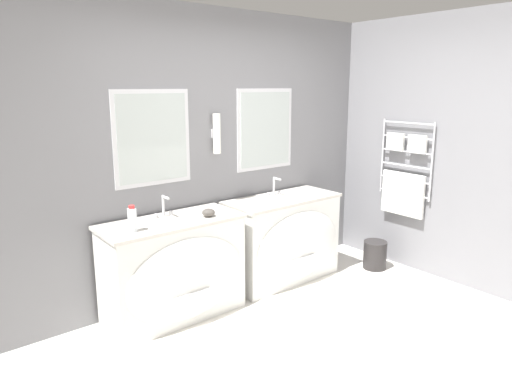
# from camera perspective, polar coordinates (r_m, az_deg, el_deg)

# --- Properties ---
(ground_plane) EXTENTS (16.00, 16.00, 0.00)m
(ground_plane) POSITION_cam_1_polar(r_m,az_deg,el_deg) (3.51, 11.33, -21.22)
(ground_plane) COLOR silver
(wall_back) EXTENTS (5.36, 0.15, 2.60)m
(wall_back) POSITION_cam_1_polar(r_m,az_deg,el_deg) (4.25, -5.59, 3.77)
(wall_back) COLOR slate
(wall_back) RESTS_ON ground_plane
(wall_right) EXTENTS (0.13, 3.49, 2.60)m
(wall_right) POSITION_cam_1_polar(r_m,az_deg,el_deg) (4.98, 19.55, 4.20)
(wall_right) COLOR slate
(wall_right) RESTS_ON ground_plane
(vanity_left) EXTENTS (1.17, 0.57, 0.84)m
(vanity_left) POSITION_cam_1_polar(r_m,az_deg,el_deg) (3.90, -10.05, -10.53)
(vanity_left) COLOR white
(vanity_left) RESTS_ON ground_plane
(vanity_right) EXTENTS (1.17, 0.57, 0.84)m
(vanity_right) POSITION_cam_1_polar(r_m,az_deg,el_deg) (4.57, 3.58, -6.95)
(vanity_right) COLOR white
(vanity_right) RESTS_ON ground_plane
(faucet_left) EXTENTS (0.17, 0.12, 0.18)m
(faucet_left) POSITION_cam_1_polar(r_m,az_deg,el_deg) (3.87, -11.43, -2.92)
(faucet_left) COLOR silver
(faucet_left) RESTS_ON vanity_left
(faucet_right) EXTENTS (0.17, 0.12, 0.18)m
(faucet_right) POSITION_cam_1_polar(r_m,az_deg,el_deg) (4.54, 2.35, -0.46)
(faucet_right) COLOR silver
(faucet_right) RESTS_ON vanity_right
(toiletry_bottle) EXTENTS (0.07, 0.07, 0.20)m
(toiletry_bottle) POSITION_cam_1_polar(r_m,az_deg,el_deg) (3.54, -15.21, -4.40)
(toiletry_bottle) COLOR silver
(toiletry_bottle) RESTS_ON vanity_left
(amenity_bowl) EXTENTS (0.11, 0.11, 0.07)m
(amenity_bowl) POSITION_cam_1_polar(r_m,az_deg,el_deg) (3.84, -5.96, -3.71)
(amenity_bowl) COLOR #4C4742
(amenity_bowl) RESTS_ON vanity_left
(waste_bin) EXTENTS (0.25, 0.25, 0.30)m
(waste_bin) POSITION_cam_1_polar(r_m,az_deg,el_deg) (5.08, 14.64, -8.61)
(waste_bin) COLOR #282626
(waste_bin) RESTS_ON ground_plane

